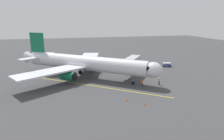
% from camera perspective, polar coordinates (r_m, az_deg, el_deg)
% --- Properties ---
extents(ground_plane, '(220.00, 220.00, 0.00)m').
position_cam_1_polar(ground_plane, '(54.26, -10.19, -1.81)').
color(ground_plane, '#424244').
extents(apron_lead_in_line, '(32.05, 24.32, 0.01)m').
position_cam_1_polar(apron_lead_in_line, '(46.88, -7.27, -4.38)').
color(apron_lead_in_line, yellow).
rests_on(apron_lead_in_line, ground).
extents(airplane, '(34.57, 31.58, 11.50)m').
position_cam_1_polar(airplane, '(51.67, -8.47, 2.01)').
color(airplane, silver).
rests_on(airplane, ground).
extents(jet_bridge, '(8.59, 10.26, 5.40)m').
position_cam_1_polar(jet_bridge, '(51.85, 5.40, 1.88)').
color(jet_bridge, '#B7B7BC').
rests_on(jet_bridge, ground).
extents(ground_crew_marshaller, '(0.26, 0.40, 1.71)m').
position_cam_1_polar(ground_crew_marshaller, '(47.68, 13.71, -3.25)').
color(ground_crew_marshaller, '#23232D').
rests_on(ground_crew_marshaller, ground).
extents(ground_crew_wing_walker, '(0.45, 0.35, 1.71)m').
position_cam_1_polar(ground_crew_wing_walker, '(45.62, 8.95, -3.83)').
color(ground_crew_wing_walker, '#23232D').
rests_on(ground_crew_wing_walker, ground).
extents(baggage_cart_near_nose, '(2.85, 2.05, 1.27)m').
position_cam_1_polar(baggage_cart_near_nose, '(66.46, 15.81, 1.54)').
color(baggage_cart_near_nose, '#2D3899').
rests_on(baggage_cart_near_nose, ground).
extents(safety_cone_nose_left, '(0.32, 0.32, 0.55)m').
position_cam_1_polar(safety_cone_nose_left, '(36.52, 9.68, -9.80)').
color(safety_cone_nose_left, '#F2590F').
rests_on(safety_cone_nose_left, ground).
extents(safety_cone_nose_right, '(0.32, 0.32, 0.55)m').
position_cam_1_polar(safety_cone_nose_right, '(37.80, 4.38, -8.74)').
color(safety_cone_nose_right, '#F2590F').
rests_on(safety_cone_nose_right, ground).
extents(safety_cone_wing_port, '(0.32, 0.32, 0.55)m').
position_cam_1_polar(safety_cone_wing_port, '(51.14, 13.67, -2.72)').
color(safety_cone_wing_port, '#F2590F').
rests_on(safety_cone_wing_port, ground).
extents(safety_cone_wing_starboard, '(0.32, 0.32, 0.55)m').
position_cam_1_polar(safety_cone_wing_starboard, '(52.11, 9.19, -2.15)').
color(safety_cone_wing_starboard, '#F2590F').
rests_on(safety_cone_wing_starboard, ground).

